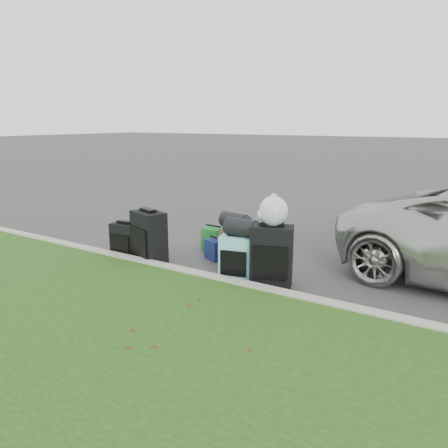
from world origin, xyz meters
The scene contains 12 objects.
ground centered at (0.00, 0.00, 0.00)m, with size 120.00×120.00×0.00m, color #383535.
curb centered at (0.00, -1.00, 0.07)m, with size 120.00×0.18×0.15m, color #9E937F.
suitcase_small_black centered at (-1.43, -0.70, 0.28)m, with size 0.45×0.25×0.57m, color black.
suitcase_large_black_left centered at (-0.92, -0.70, 0.41)m, with size 0.57×0.34×0.82m, color black.
suitcase_olive centered at (0.21, -0.03, 0.27)m, with size 0.40×0.25×0.54m, color #3E3B27.
suitcase_teal centered at (0.63, -0.63, 0.32)m, with size 0.45×0.27×0.64m, color #54A1A5.
suitcase_large_black_right centered at (1.13, -0.55, 0.41)m, with size 0.55×0.33×0.83m, color black.
tote_green centered at (-0.46, 0.43, 0.19)m, with size 0.34×0.27×0.39m, color #1B7D2A.
tote_navy centered at (-0.14, 0.00, 0.16)m, with size 0.30×0.24×0.32m, color navy.
duffel_left centered at (0.18, 0.07, 0.67)m, with size 0.24×0.24×0.45m, color black.
duffel_right centered at (0.69, -0.61, 0.76)m, with size 0.25×0.25×0.45m, color black.
trash_bag centered at (1.13, -0.52, 1.02)m, with size 0.39×0.39×0.39m, color silver.
Camera 1 is at (3.59, -5.61, 2.17)m, focal length 35.00 mm.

